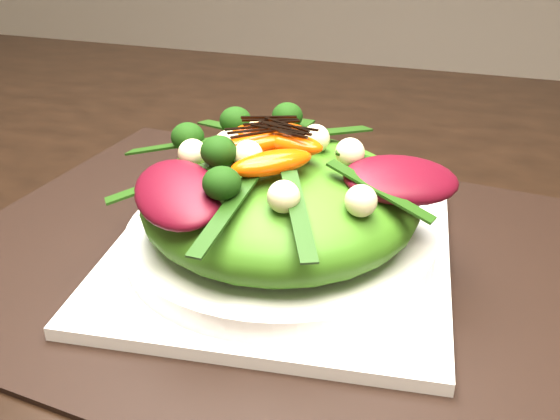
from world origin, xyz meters
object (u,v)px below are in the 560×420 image
(placemat, at_px, (280,260))
(salad_bowl, at_px, (280,237))
(dining_table, at_px, (151,188))
(plate_base, at_px, (280,252))
(orange_segment, at_px, (262,140))
(lettuce_mound, at_px, (280,201))

(placemat, height_order, salad_bowl, salad_bowl)
(dining_table, xyz_separation_m, placemat, (0.18, -0.12, 0.02))
(plate_base, distance_m, salad_bowl, 0.01)
(plate_base, distance_m, orange_segment, 0.09)
(dining_table, distance_m, placemat, 0.22)
(placemat, xyz_separation_m, lettuce_mound, (0.00, 0.00, 0.05))
(placemat, xyz_separation_m, plate_base, (0.00, 0.00, 0.01))
(dining_table, bearing_deg, plate_base, -34.85)
(dining_table, relative_size, lettuce_mound, 7.84)
(dining_table, relative_size, salad_bowl, 6.90)
(dining_table, distance_m, orange_segment, 0.23)
(orange_segment, bearing_deg, placemat, -35.57)
(salad_bowl, bearing_deg, placemat, 0.00)
(placemat, bearing_deg, orange_segment, 144.43)
(dining_table, bearing_deg, orange_segment, -34.77)
(lettuce_mound, bearing_deg, dining_table, 145.15)
(placemat, height_order, plate_base, plate_base)
(dining_table, xyz_separation_m, orange_segment, (0.16, -0.11, 0.12))
(salad_bowl, bearing_deg, dining_table, 145.15)
(plate_base, xyz_separation_m, salad_bowl, (0.00, -0.00, 0.01))
(salad_bowl, relative_size, lettuce_mound, 1.14)
(plate_base, distance_m, lettuce_mound, 0.04)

